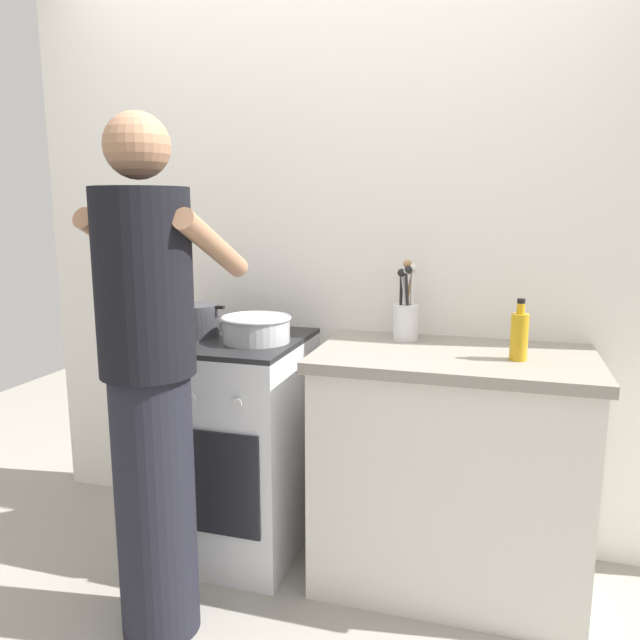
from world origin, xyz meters
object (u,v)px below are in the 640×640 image
object	(u,v)px
pot	(196,320)
mixing_bowl	(256,328)
oil_bottle	(519,335)
stove_range	(230,443)
person	(150,385)
utensil_crock	(406,314)

from	to	relation	value
pot	mixing_bowl	world-z (taller)	pot
pot	oil_bottle	xyz separation A→B (m)	(1.26, -0.04, 0.02)
stove_range	pot	world-z (taller)	pot
person	mixing_bowl	bearing A→B (deg)	74.46
oil_bottle	pot	bearing A→B (deg)	178.00
mixing_bowl	utensil_crock	size ratio (longest dim) A/B	0.87
stove_range	utensil_crock	bearing A→B (deg)	14.15
pot	mixing_bowl	size ratio (longest dim) A/B	0.93
mixing_bowl	utensil_crock	xyz separation A→B (m)	(0.56, 0.20, 0.05)
utensil_crock	oil_bottle	world-z (taller)	utensil_crock
utensil_crock	oil_bottle	bearing A→B (deg)	-27.24
stove_range	pot	xyz separation A→B (m)	(-0.14, 0.00, 0.52)
utensil_crock	person	distance (m)	1.03
mixing_bowl	person	bearing A→B (deg)	-105.54
pot	mixing_bowl	distance (m)	0.28
pot	utensil_crock	xyz separation A→B (m)	(0.84, 0.17, 0.04)
pot	utensil_crock	world-z (taller)	utensil_crock
stove_range	utensil_crock	world-z (taller)	utensil_crock
pot	mixing_bowl	bearing A→B (deg)	-6.29
stove_range	utensil_crock	xyz separation A→B (m)	(0.70, 0.18, 0.55)
stove_range	utensil_crock	distance (m)	0.91
mixing_bowl	person	world-z (taller)	person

